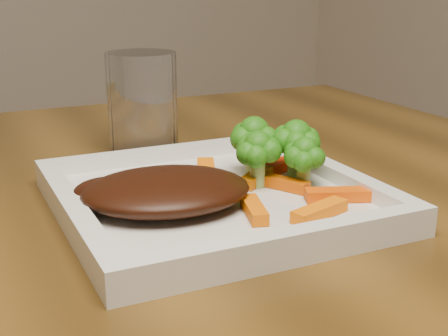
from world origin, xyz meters
name	(u,v)px	position (x,y,z in m)	size (l,w,h in m)	color
plate	(214,202)	(0.47, -0.15, 0.76)	(0.27, 0.27, 0.01)	white
steak	(166,190)	(0.42, -0.16, 0.78)	(0.15, 0.11, 0.03)	black
broccoli_0	(254,141)	(0.53, -0.11, 0.80)	(0.06, 0.06, 0.07)	#2A5B0F
broccoli_1	(296,147)	(0.56, -0.14, 0.79)	(0.05, 0.05, 0.06)	#1E6110
broccoli_2	(304,158)	(0.56, -0.17, 0.79)	(0.05, 0.05, 0.06)	#317613
broccoli_3	(258,155)	(0.52, -0.15, 0.79)	(0.05, 0.05, 0.06)	#1B7213
carrot_0	(320,211)	(0.53, -0.24, 0.77)	(0.06, 0.02, 0.01)	orange
carrot_1	(341,195)	(0.57, -0.21, 0.77)	(0.06, 0.02, 0.01)	#E34C03
carrot_2	(254,209)	(0.48, -0.21, 0.77)	(0.05, 0.01, 0.01)	#E46103
carrot_3	(286,163)	(0.57, -0.11, 0.77)	(0.06, 0.02, 0.01)	#FF2F04
carrot_4	(206,171)	(0.49, -0.10, 0.77)	(0.06, 0.02, 0.01)	#FF7104
carrot_5	(283,183)	(0.54, -0.16, 0.77)	(0.05, 0.01, 0.01)	#D55103
carrot_6	(257,177)	(0.52, -0.14, 0.77)	(0.05, 0.01, 0.01)	#D36003
drinking_glass	(142,105)	(0.47, 0.04, 0.81)	(0.08, 0.08, 0.12)	silver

